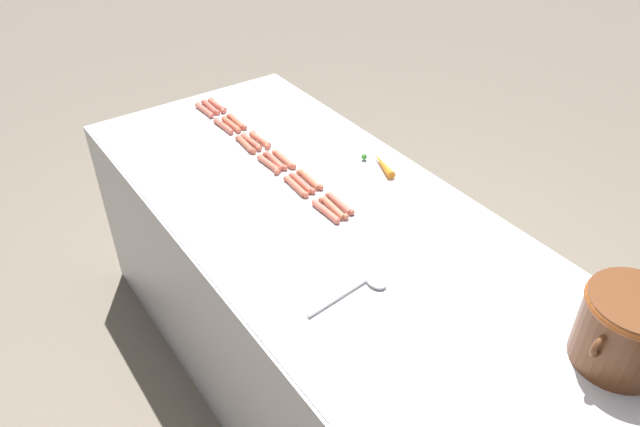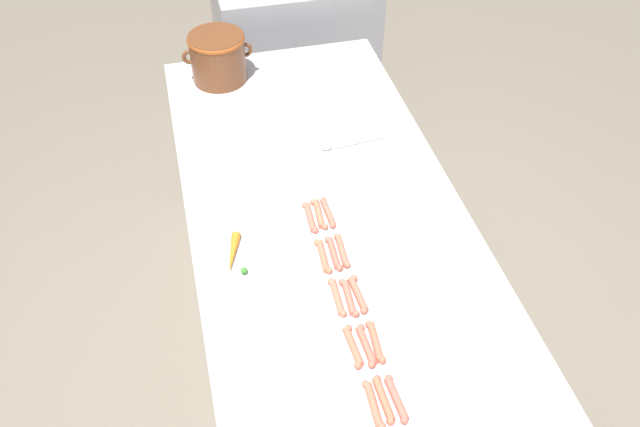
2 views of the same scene
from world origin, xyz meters
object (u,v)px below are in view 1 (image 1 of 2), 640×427
(hot_dog_14, at_px, (246,144))
(hot_dog_7, at_px, (231,124))
(hot_dog_9, at_px, (275,161))
(hot_dog_5, at_px, (340,203))
(hot_dog_10, at_px, (302,183))
(carrot, at_px, (381,163))
(hot_dog_0, at_px, (217,105))
(hot_dog_11, at_px, (333,208))
(hot_dog_12, at_px, (204,110))
(hot_dog_4, at_px, (310,179))
(hot_dog_3, at_px, (284,159))
(hot_dog_6, at_px, (210,107))
(hot_dog_2, at_px, (260,139))
(hot_dog_13, at_px, (223,126))
(hot_dog_15, at_px, (269,164))
(hot_dog_1, at_px, (237,121))
(hot_dog_17, at_px, (325,211))
(bean_pot, at_px, (627,327))
(serving_spoon, at_px, (363,287))
(hot_dog_8, at_px, (251,142))
(hot_dog_16, at_px, (296,186))

(hot_dog_14, bearing_deg, hot_dog_7, -100.50)
(hot_dog_9, bearing_deg, hot_dog_5, 95.47)
(hot_dog_10, xyz_separation_m, carrot, (-0.32, 0.07, 0.00))
(hot_dog_0, distance_m, hot_dog_14, 0.38)
(hot_dog_9, height_order, hot_dog_11, same)
(hot_dog_11, height_order, hot_dog_12, same)
(hot_dog_10, height_order, hot_dog_14, same)
(hot_dog_4, relative_size, hot_dog_10, 1.00)
(hot_dog_3, xyz_separation_m, hot_dog_6, (0.03, -0.56, 0.00))
(hot_dog_11, bearing_deg, hot_dog_6, -90.14)
(carrot, bearing_deg, hot_dog_3, -41.16)
(hot_dog_2, height_order, hot_dog_4, same)
(hot_dog_14, xyz_separation_m, carrot, (-0.35, 0.43, 0.00))
(hot_dog_0, distance_m, hot_dog_13, 0.20)
(hot_dog_3, distance_m, hot_dog_15, 0.07)
(hot_dog_0, distance_m, hot_dog_11, 0.93)
(hot_dog_1, height_order, hot_dog_17, same)
(hot_dog_7, height_order, bean_pot, bean_pot)
(hot_dog_10, xyz_separation_m, hot_dog_12, (0.03, -0.73, 0.00))
(hot_dog_3, bearing_deg, hot_dog_17, 79.62)
(hot_dog_12, xyz_separation_m, carrot, (-0.35, 0.80, 0.00))
(serving_spoon, bearing_deg, hot_dog_1, -99.73)
(hot_dog_5, distance_m, hot_dog_14, 0.55)
(hot_dog_1, relative_size, hot_dog_15, 1.00)
(hot_dog_6, xyz_separation_m, serving_spoon, (0.16, 1.29, -0.00))
(hot_dog_10, relative_size, hot_dog_13, 1.00)
(hot_dog_1, bearing_deg, hot_dog_3, 90.10)
(hot_dog_9, bearing_deg, hot_dog_2, -101.70)
(hot_dog_3, bearing_deg, hot_dog_14, -70.42)
(hot_dog_14, bearing_deg, hot_dog_11, 93.36)
(hot_dog_0, distance_m, hot_dog_1, 0.18)
(hot_dog_0, bearing_deg, carrot, 109.19)
(serving_spoon, bearing_deg, hot_dog_8, -99.53)
(hot_dog_13, xyz_separation_m, hot_dog_17, (0.00, 0.74, 0.00))
(hot_dog_13, bearing_deg, hot_dog_0, -110.14)
(hot_dog_0, relative_size, hot_dog_9, 1.00)
(bean_pot, bearing_deg, hot_dog_14, -80.60)
(hot_dog_2, distance_m, hot_dog_12, 0.37)
(hot_dog_12, distance_m, carrot, 0.87)
(hot_dog_6, bearing_deg, hot_dog_16, 87.33)
(hot_dog_10, bearing_deg, hot_dog_2, -95.87)
(hot_dog_0, bearing_deg, hot_dog_4, 89.93)
(hot_dog_3, relative_size, hot_dog_10, 1.00)
(hot_dog_12, bearing_deg, hot_dog_3, 96.77)
(hot_dog_13, bearing_deg, hot_dog_4, 97.03)
(hot_dog_9, bearing_deg, hot_dog_14, -79.94)
(hot_dog_3, bearing_deg, hot_dog_4, 90.27)
(bean_pot, xyz_separation_m, carrot, (-0.10, -1.06, -0.10))
(hot_dog_7, height_order, hot_dog_11, same)
(hot_dog_4, distance_m, hot_dog_14, 0.36)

